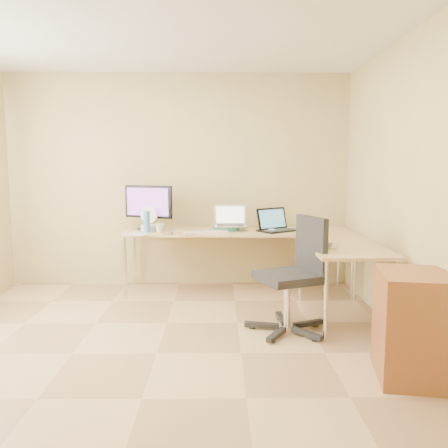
{
  "coord_description": "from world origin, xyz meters",
  "views": [
    {
      "loc": [
        0.49,
        -3.54,
        1.49
      ],
      "look_at": [
        0.55,
        1.1,
        0.9
      ],
      "focal_mm": 37.28,
      "sensor_mm": 36.0,
      "label": 1
    }
  ],
  "objects_px": {
    "desk_return": "(342,282)",
    "keyboard": "(206,232)",
    "laptop_center": "(230,216)",
    "desk_fan": "(150,219)",
    "monitor": "(148,207)",
    "laptop_return": "(321,234)",
    "desk_main": "(238,261)",
    "laptop_black": "(278,220)",
    "water_bottle": "(147,222)",
    "cabinet": "(412,328)",
    "office_chair": "(288,277)",
    "mug": "(160,228)"
  },
  "relations": [
    {
      "from": "desk_return",
      "to": "keyboard",
      "type": "xyz_separation_m",
      "value": [
        -1.35,
        0.75,
        0.38
      ]
    },
    {
      "from": "desk_return",
      "to": "keyboard",
      "type": "distance_m",
      "value": 1.59
    },
    {
      "from": "laptop_center",
      "to": "desk_fan",
      "type": "distance_m",
      "value": 0.96
    },
    {
      "from": "monitor",
      "to": "laptop_return",
      "type": "distance_m",
      "value": 2.16
    },
    {
      "from": "desk_fan",
      "to": "laptop_return",
      "type": "height_order",
      "value": "desk_fan"
    },
    {
      "from": "desk_main",
      "to": "desk_return",
      "type": "relative_size",
      "value": 2.04
    },
    {
      "from": "monitor",
      "to": "desk_fan",
      "type": "distance_m",
      "value": 0.14
    },
    {
      "from": "laptop_black",
      "to": "laptop_return",
      "type": "bearing_deg",
      "value": -109.39
    },
    {
      "from": "water_bottle",
      "to": "cabinet",
      "type": "height_order",
      "value": "water_bottle"
    },
    {
      "from": "desk_return",
      "to": "office_chair",
      "type": "xyz_separation_m",
      "value": [
        -0.59,
        -0.36,
        0.13
      ]
    },
    {
      "from": "laptop_black",
      "to": "laptop_return",
      "type": "height_order",
      "value": "laptop_black"
    },
    {
      "from": "water_bottle",
      "to": "laptop_return",
      "type": "xyz_separation_m",
      "value": [
        1.77,
        -0.9,
        -0.01
      ]
    },
    {
      "from": "desk_main",
      "to": "laptop_center",
      "type": "bearing_deg",
      "value": -162.17
    },
    {
      "from": "cabinet",
      "to": "desk_main",
      "type": "bearing_deg",
      "value": 126.29
    },
    {
      "from": "desk_main",
      "to": "keyboard",
      "type": "bearing_deg",
      "value": -146.01
    },
    {
      "from": "laptop_center",
      "to": "laptop_black",
      "type": "height_order",
      "value": "laptop_center"
    },
    {
      "from": "desk_return",
      "to": "laptop_center",
      "type": "xyz_separation_m",
      "value": [
        -1.07,
        0.97,
        0.53
      ]
    },
    {
      "from": "laptop_black",
      "to": "cabinet",
      "type": "distance_m",
      "value": 2.35
    },
    {
      "from": "laptop_center",
      "to": "desk_return",
      "type": "bearing_deg",
      "value": -42.64
    },
    {
      "from": "desk_return",
      "to": "office_chair",
      "type": "relative_size",
      "value": 1.25
    },
    {
      "from": "desk_main",
      "to": "laptop_return",
      "type": "distance_m",
      "value": 1.4
    },
    {
      "from": "desk_return",
      "to": "laptop_return",
      "type": "relative_size",
      "value": 3.68
    },
    {
      "from": "laptop_center",
      "to": "office_chair",
      "type": "relative_size",
      "value": 0.36
    },
    {
      "from": "desk_return",
      "to": "keyboard",
      "type": "bearing_deg",
      "value": 150.85
    },
    {
      "from": "laptop_center",
      "to": "laptop_black",
      "type": "xyz_separation_m",
      "value": [
        0.54,
        -0.05,
        -0.04
      ]
    },
    {
      "from": "desk_return",
      "to": "water_bottle",
      "type": "height_order",
      "value": "water_bottle"
    },
    {
      "from": "desk_main",
      "to": "desk_return",
      "type": "xyz_separation_m",
      "value": [
        0.98,
        -1.0,
        0.0
      ]
    },
    {
      "from": "laptop_center",
      "to": "cabinet",
      "type": "height_order",
      "value": "laptop_center"
    },
    {
      "from": "cabinet",
      "to": "water_bottle",
      "type": "bearing_deg",
      "value": 146.0
    },
    {
      "from": "laptop_center",
      "to": "keyboard",
      "type": "relative_size",
      "value": 0.76
    },
    {
      "from": "laptop_black",
      "to": "office_chair",
      "type": "bearing_deg",
      "value": -127.97
    },
    {
      "from": "desk_fan",
      "to": "keyboard",
      "type": "bearing_deg",
      "value": -4.74
    },
    {
      "from": "mug",
      "to": "office_chair",
      "type": "xyz_separation_m",
      "value": [
        1.29,
        -1.21,
        -0.28
      ]
    },
    {
      "from": "monitor",
      "to": "mug",
      "type": "bearing_deg",
      "value": -35.29
    },
    {
      "from": "desk_return",
      "to": "laptop_return",
      "type": "distance_m",
      "value": 0.55
    },
    {
      "from": "monitor",
      "to": "laptop_black",
      "type": "distance_m",
      "value": 1.53
    },
    {
      "from": "cabinet",
      "to": "laptop_center",
      "type": "bearing_deg",
      "value": 128.41
    },
    {
      "from": "water_bottle",
      "to": "monitor",
      "type": "bearing_deg",
      "value": 94.29
    },
    {
      "from": "monitor",
      "to": "laptop_center",
      "type": "distance_m",
      "value": 0.98
    },
    {
      "from": "desk_return",
      "to": "office_chair",
      "type": "height_order",
      "value": "office_chair"
    },
    {
      "from": "office_chair",
      "to": "cabinet",
      "type": "bearing_deg",
      "value": -73.87
    },
    {
      "from": "keyboard",
      "to": "office_chair",
      "type": "relative_size",
      "value": 0.47
    },
    {
      "from": "laptop_center",
      "to": "cabinet",
      "type": "distance_m",
      "value": 2.62
    },
    {
      "from": "desk_return",
      "to": "laptop_center",
      "type": "height_order",
      "value": "laptop_center"
    },
    {
      "from": "laptop_return",
      "to": "office_chair",
      "type": "bearing_deg",
      "value": 146.63
    },
    {
      "from": "desk_return",
      "to": "desk_fan",
      "type": "relative_size",
      "value": 5.01
    },
    {
      "from": "desk_return",
      "to": "monitor",
      "type": "relative_size",
      "value": 2.12
    },
    {
      "from": "laptop_center",
      "to": "desk_fan",
      "type": "relative_size",
      "value": 1.44
    },
    {
      "from": "keyboard",
      "to": "water_bottle",
      "type": "distance_m",
      "value": 0.68
    },
    {
      "from": "desk_main",
      "to": "mug",
      "type": "bearing_deg",
      "value": -170.68
    }
  ]
}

